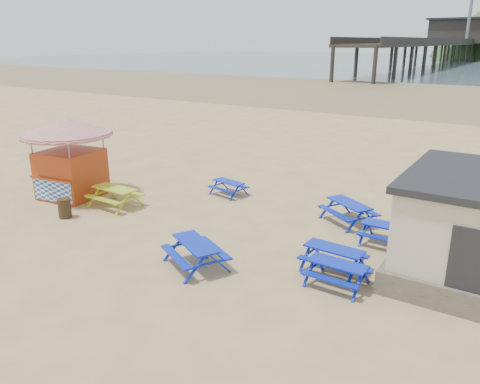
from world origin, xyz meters
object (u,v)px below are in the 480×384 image
Objects in this scene: picnic_table_blue_b at (349,212)px; ice_cream_kiosk at (68,147)px; picnic_table_yellow at (115,197)px; litter_bin at (65,208)px; picnic_table_blue_a at (229,188)px.

picnic_table_blue_b is 12.44m from ice_cream_kiosk.
litter_bin is at bearing -107.73° from picnic_table_yellow.
picnic_table_blue_b is 11.28m from litter_bin.
picnic_table_yellow is 0.45× the size of ice_cream_kiosk.
picnic_table_blue_a is 5.88m from picnic_table_blue_b.
picnic_table_blue_a is at bearing 52.47° from picnic_table_yellow.
picnic_table_yellow is at bearing -118.29° from picnic_table_blue_a.
ice_cream_kiosk is at bearing -131.18° from picnic_table_blue_b.
ice_cream_kiosk is at bearing -135.19° from picnic_table_blue_a.
picnic_table_yellow reaches higher than picnic_table_blue_a.
ice_cream_kiosk is (-2.69, -0.04, 1.85)m from picnic_table_yellow.
ice_cream_kiosk is (-11.74, -3.67, 1.86)m from picnic_table_blue_b.
picnic_table_yellow is 2.58× the size of litter_bin.
picnic_table_blue_b is 1.22× the size of picnic_table_yellow.
picnic_table_yellow is 2.15m from litter_bin.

